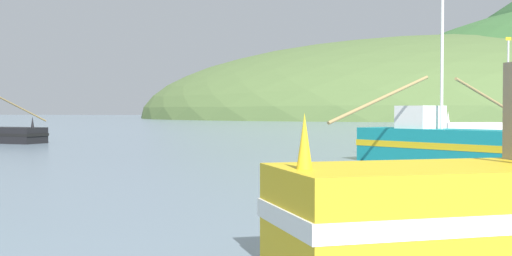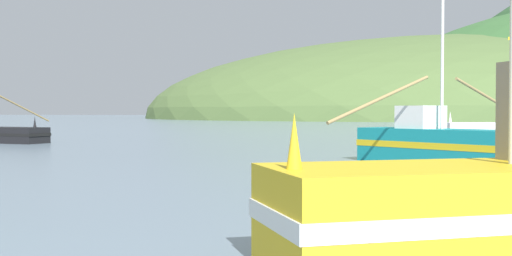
# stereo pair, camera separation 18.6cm
# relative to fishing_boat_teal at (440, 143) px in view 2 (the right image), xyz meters

# --- Properties ---
(hill_far_center) EXTENTS (165.95, 132.76, 42.93)m
(hill_far_center) POSITION_rel_fishing_boat_teal_xyz_m (30.77, 155.57, -0.82)
(hill_far_center) COLOR #516B38
(hill_far_center) RESTS_ON ground
(fishing_boat_teal) EXTENTS (8.94, 8.52, 6.70)m
(fishing_boat_teal) POSITION_rel_fishing_boat_teal_xyz_m (0.00, 0.00, 0.00)
(fishing_boat_teal) COLOR #147F84
(fishing_boat_teal) RESTS_ON ground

